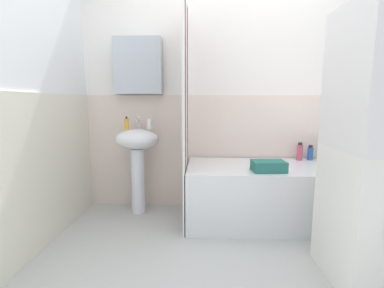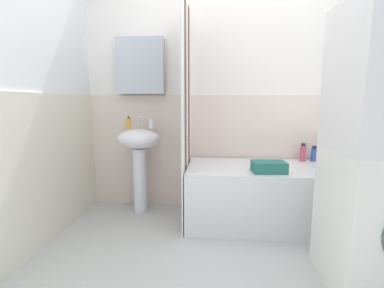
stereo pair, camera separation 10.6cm
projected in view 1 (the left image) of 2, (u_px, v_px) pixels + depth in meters
ground_plane at (248, 279)px, 1.82m from camera, size 4.80×5.60×0.04m
wall_back_tiled at (227, 101)px, 2.90m from camera, size 3.60×0.18×2.40m
wall_left_tiled at (33, 104)px, 2.05m from camera, size 0.07×1.81×2.40m
sink at (137, 152)px, 2.78m from camera, size 0.44×0.34×0.86m
faucet at (138, 123)px, 2.82m from camera, size 0.03×0.12×0.12m
soap_dispenser at (127, 124)px, 2.73m from camera, size 0.05×0.05×0.13m
toothbrush_cup at (150, 124)px, 2.78m from camera, size 0.06×0.06×0.10m
bathtub at (272, 194)px, 2.61m from camera, size 1.59×0.73×0.54m
shower_curtain at (186, 116)px, 2.53m from camera, size 0.01×0.73×2.00m
shampoo_bottle at (336, 150)px, 2.79m from camera, size 0.05×0.05×0.23m
conditioner_bottle at (324, 151)px, 2.80m from camera, size 0.05×0.05×0.21m
lotion_bottle at (310, 153)px, 2.82m from camera, size 0.06×0.06×0.15m
body_wash_bottle at (300, 152)px, 2.80m from camera, size 0.06×0.06×0.18m
towel_folded at (269, 166)px, 2.36m from camera, size 0.29×0.20×0.09m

